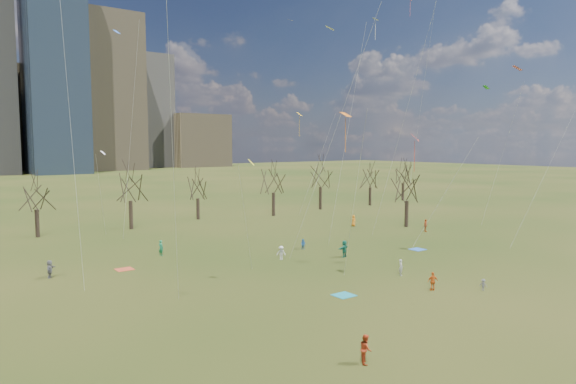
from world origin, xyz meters
TOP-DOWN VIEW (x-y plane):
  - ground at (0.00, 0.00)m, footprint 500.00×500.00m
  - bare_tree_row at (-0.09, 37.22)m, footprint 113.04×29.80m
  - blanket_teal at (-4.69, -1.81)m, footprint 1.60×1.50m
  - blanket_navy at (14.35, 6.41)m, footprint 1.60×1.50m
  - blanket_crimson at (-15.85, 17.10)m, footprint 1.60×1.50m
  - person_1 at (3.81, -0.28)m, footprint 0.59×0.65m
  - person_2 at (-12.43, -11.91)m, footprint 0.96×1.00m
  - person_3 at (5.47, -7.63)m, footprint 0.57×0.72m
  - person_4 at (2.13, -5.14)m, footprint 0.98×0.72m
  - person_5 at (4.91, 8.52)m, footprint 1.76×0.98m
  - person_8 at (3.79, 14.18)m, footprint 0.69×0.75m
  - person_9 at (-1.25, 11.52)m, footprint 1.06×1.03m
  - person_10 at (24.81, 13.59)m, footprint 1.11×0.77m
  - person_11 at (-22.31, 17.97)m, footprint 1.20×1.55m
  - person_12 at (20.21, 23.04)m, footprint 0.66×0.89m
  - person_13 at (-10.57, 20.83)m, footprint 0.60×0.73m
  - kites_airborne at (4.48, 8.78)m, footprint 53.34×39.42m

SIDE VIEW (x-z plane):
  - ground at x=0.00m, z-range 0.00..0.00m
  - blanket_teal at x=-4.69m, z-range 0.00..0.03m
  - blanket_navy at x=14.35m, z-range 0.00..0.03m
  - blanket_crimson at x=-15.85m, z-range 0.00..0.03m
  - person_3 at x=5.47m, z-range 0.00..0.98m
  - person_8 at x=3.79m, z-range 0.00..1.23m
  - person_9 at x=-1.25m, z-range 0.00..1.45m
  - person_1 at x=3.81m, z-range 0.00..1.49m
  - person_4 at x=2.13m, z-range 0.00..1.54m
  - person_2 at x=-12.43m, z-range 0.00..1.63m
  - person_11 at x=-22.31m, z-range 0.00..1.64m
  - person_12 at x=20.21m, z-range 0.00..1.65m
  - person_13 at x=-10.57m, z-range 0.00..1.71m
  - person_10 at x=24.81m, z-range 0.00..1.74m
  - person_5 at x=4.91m, z-range 0.00..1.81m
  - bare_tree_row at x=-0.09m, z-range 1.37..10.87m
  - kites_airborne at x=4.48m, z-range -2.73..29.36m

